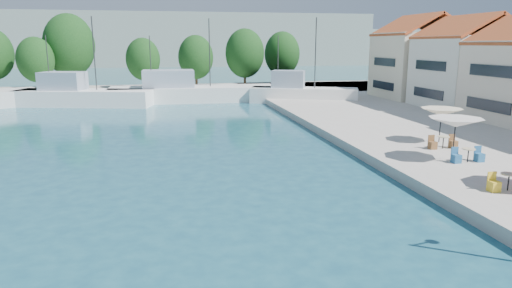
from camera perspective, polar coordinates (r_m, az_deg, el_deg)
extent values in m
cube|color=#A9A398|center=(66.08, -13.52, 6.39)|extent=(90.00, 16.00, 0.60)
cube|color=gray|center=(160.60, -20.56, 12.08)|extent=(180.00, 40.00, 16.00)
cube|color=gray|center=(184.40, 3.05, 12.16)|extent=(140.00, 40.00, 12.00)
cube|color=white|center=(50.32, 24.83, 8.14)|extent=(8.00, 8.50, 7.00)
pyramid|color=#C1502A|center=(50.31, 25.39, 14.16)|extent=(8.40, 8.80, 1.80)
cube|color=beige|center=(57.84, 19.61, 9.23)|extent=(8.60, 8.50, 7.50)
pyramid|color=#C1502A|center=(57.86, 20.02, 14.71)|extent=(9.00, 8.80, 1.80)
cube|color=white|center=(55.06, -20.67, 5.20)|extent=(15.72, 7.68, 2.20)
cube|color=#8694A5|center=(55.83, -22.99, 7.28)|extent=(5.19, 4.10, 2.00)
cylinder|color=#2D2D2D|center=(54.12, -19.59, 10.60)|extent=(0.12, 0.12, 8.00)
cylinder|color=#2D2D2D|center=(56.41, -24.57, 9.23)|extent=(0.10, 0.10, 6.00)
cube|color=silver|center=(56.19, -7.74, 6.02)|extent=(19.95, 5.38, 2.20)
cube|color=#8694A5|center=(55.92, -10.89, 8.04)|extent=(6.01, 4.04, 2.00)
cylinder|color=#2D2D2D|center=(55.99, -5.83, 11.28)|extent=(0.12, 0.12, 8.00)
cylinder|color=#2D2D2D|center=(55.85, -13.05, 10.00)|extent=(0.10, 0.10, 6.00)
cube|color=white|center=(54.35, 5.98, 5.85)|extent=(12.74, 7.62, 2.20)
cube|color=#8694A5|center=(54.33, 4.05, 8.11)|extent=(4.39, 3.69, 2.00)
cylinder|color=#2D2D2D|center=(53.92, 7.45, 11.19)|extent=(0.12, 0.12, 8.00)
cylinder|color=#2D2D2D|center=(54.37, 2.76, 10.24)|extent=(0.10, 0.10, 6.00)
cylinder|color=#3F2B19|center=(69.34, -25.65, 7.37)|extent=(0.36, 0.36, 3.21)
ellipsoid|color=#103413|center=(69.22, -25.85, 9.48)|extent=(4.88, 4.88, 6.10)
cylinder|color=#3F2B19|center=(71.66, -22.07, 8.39)|extent=(0.36, 0.36, 4.66)
ellipsoid|color=#103413|center=(71.55, -22.32, 11.36)|extent=(7.08, 7.08, 8.85)
cylinder|color=#3F2B19|center=(68.12, -13.84, 8.13)|extent=(0.36, 0.36, 3.16)
ellipsoid|color=#103413|center=(67.99, -13.95, 10.26)|extent=(4.81, 4.81, 6.01)
cylinder|color=#3F2B19|center=(68.01, -7.47, 8.45)|extent=(0.36, 0.36, 3.34)
ellipsoid|color=#103413|center=(67.88, -7.53, 10.71)|extent=(5.08, 5.08, 6.35)
cylinder|color=#3F2B19|center=(68.23, -1.41, 8.74)|extent=(0.36, 0.36, 3.76)
ellipsoid|color=#103413|center=(68.11, -1.42, 11.27)|extent=(5.71, 5.71, 7.14)
cylinder|color=#3F2B19|center=(73.15, 3.25, 8.93)|extent=(0.36, 0.36, 3.63)
ellipsoid|color=#103413|center=(73.03, 3.28, 11.20)|extent=(5.52, 5.52, 6.90)
cylinder|color=black|center=(27.17, 23.52, 0.56)|extent=(0.06, 0.06, 2.35)
cone|color=silver|center=(27.01, 23.69, 2.48)|extent=(2.92, 2.92, 0.50)
cylinder|color=black|center=(31.90, 22.04, 2.19)|extent=(0.06, 0.06, 2.22)
cone|color=beige|center=(31.77, 22.17, 3.72)|extent=(2.67, 2.67, 0.50)
cylinder|color=black|center=(22.78, 29.01, -4.21)|extent=(0.06, 0.06, 0.74)
cylinder|color=tan|center=(22.69, 29.11, -3.31)|extent=(0.70, 0.70, 0.04)
cube|color=yellow|center=(22.38, 27.60, -4.71)|extent=(0.42, 0.42, 0.46)
cylinder|color=black|center=(27.15, 24.98, -1.32)|extent=(0.06, 0.06, 0.74)
cylinder|color=tan|center=(27.07, 25.05, -0.56)|extent=(0.70, 0.70, 0.04)
cube|color=#235C8C|center=(27.60, 26.13, -1.52)|extent=(0.42, 0.42, 0.46)
cube|color=#235C8C|center=(26.78, 23.74, -1.70)|extent=(0.42, 0.42, 0.46)
cylinder|color=black|center=(30.08, 22.35, 0.16)|extent=(0.06, 0.06, 0.74)
cylinder|color=tan|center=(30.01, 22.40, 0.85)|extent=(0.70, 0.70, 0.04)
cube|color=brown|center=(30.50, 23.42, -0.04)|extent=(0.42, 0.42, 0.46)
cube|color=brown|center=(29.73, 21.20, -0.16)|extent=(0.42, 0.42, 0.46)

